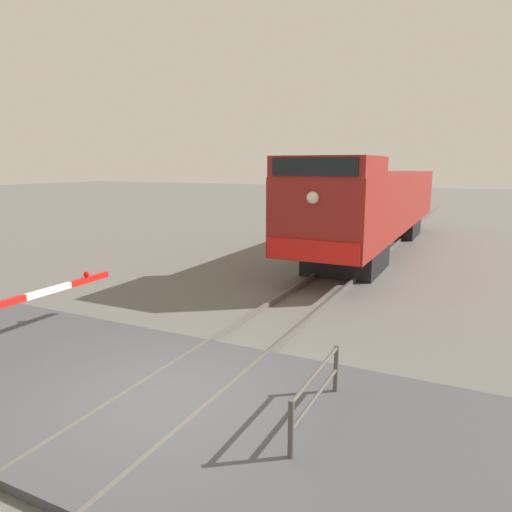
{
  "coord_description": "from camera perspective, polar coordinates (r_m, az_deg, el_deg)",
  "views": [
    {
      "loc": [
        4.4,
        -5.6,
        3.88
      ],
      "look_at": [
        -1.1,
        5.64,
        1.41
      ],
      "focal_mm": 32.55,
      "sensor_mm": 36.0,
      "label": 1
    }
  ],
  "objects": [
    {
      "name": "rail_track_left",
      "position": [
        8.49,
        -15.17,
        -15.9
      ],
      "size": [
        0.08,
        80.0,
        0.15
      ],
      "primitive_type": "cube",
      "color": "#59544C",
      "rests_on": "ground_plane"
    },
    {
      "name": "ground_plane",
      "position": [
        8.11,
        -11.13,
        -17.65
      ],
      "size": [
        160.0,
        160.0,
        0.0
      ],
      "primitive_type": "plane",
      "color": "#605E59"
    },
    {
      "name": "locomotive",
      "position": [
        21.68,
        14.38,
        6.21
      ],
      "size": [
        2.99,
        17.68,
        4.15
      ],
      "color": "black",
      "rests_on": "ground_plane"
    },
    {
      "name": "guard_railing",
      "position": [
        7.16,
        7.43,
        -16.16
      ],
      "size": [
        0.08,
        2.09,
        0.95
      ],
      "color": "#4C4742",
      "rests_on": "ground_plane"
    },
    {
      "name": "road_surface",
      "position": [
        8.08,
        -11.15,
        -17.2
      ],
      "size": [
        36.0,
        5.02,
        0.15
      ],
      "primitive_type": "cube",
      "color": "#47474C",
      "rests_on": "ground_plane"
    },
    {
      "name": "rail_track_right",
      "position": [
        7.71,
        -6.66,
        -18.51
      ],
      "size": [
        0.08,
        80.0,
        0.15
      ],
      "primitive_type": "cube",
      "color": "#59544C",
      "rests_on": "ground_plane"
    }
  ]
}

